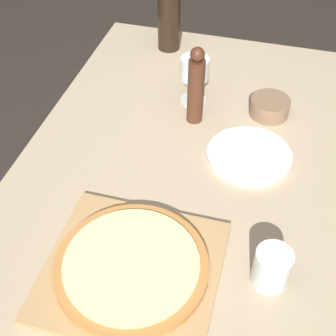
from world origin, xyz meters
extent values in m
plane|color=#2D2823|center=(0.00, 0.00, 0.00)|extent=(12.00, 12.00, 0.00)
cube|color=tan|center=(0.00, 0.00, 0.75)|extent=(0.92, 1.57, 0.03)
cylinder|color=brown|center=(-0.40, 0.73, 0.37)|extent=(0.06, 0.06, 0.73)
cylinder|color=brown|center=(0.40, 0.73, 0.37)|extent=(0.06, 0.06, 0.73)
cube|color=tan|center=(-0.04, -0.27, 0.77)|extent=(0.38, 0.36, 0.02)
cylinder|color=#BC7A3D|center=(-0.04, -0.27, 0.79)|extent=(0.34, 0.34, 0.02)
cylinder|color=beige|center=(-0.04, -0.27, 0.80)|extent=(0.30, 0.30, 0.01)
cylinder|color=black|center=(-0.21, 0.66, 0.87)|extent=(0.08, 0.08, 0.21)
cylinder|color=#4C2819|center=(-0.03, 0.29, 0.86)|extent=(0.05, 0.05, 0.20)
sphere|color=#4C2819|center=(-0.03, 0.29, 0.99)|extent=(0.04, 0.04, 0.04)
cylinder|color=silver|center=(-0.05, 0.38, 0.77)|extent=(0.08, 0.08, 0.00)
cylinder|color=silver|center=(-0.05, 0.38, 0.81)|extent=(0.01, 0.01, 0.08)
cylinder|color=silver|center=(-0.05, 0.38, 0.88)|extent=(0.09, 0.09, 0.07)
cylinder|color=#84664C|center=(0.18, 0.37, 0.79)|extent=(0.12, 0.12, 0.05)
cylinder|color=silver|center=(0.25, -0.21, 0.81)|extent=(0.08, 0.08, 0.09)
cylinder|color=white|center=(0.15, 0.17, 0.77)|extent=(0.23, 0.23, 0.01)
camera|label=1|loc=(0.18, -0.79, 1.66)|focal=50.00mm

